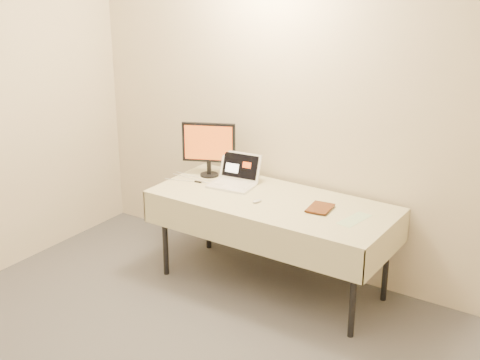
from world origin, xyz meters
The scene contains 9 objects.
back_wall centered at (0.00, 2.50, 1.35)m, with size 4.00×0.10×2.70m, color beige.
table centered at (0.00, 2.05, 0.68)m, with size 1.86×0.81×0.74m.
laptop centered at (-0.42, 2.17, 0.79)m, with size 0.38×0.36×0.23m.
monitor centered at (-0.71, 2.22, 1.00)m, with size 0.41×0.21×0.45m.
book centered at (0.31, 2.06, 0.85)m, with size 0.16×0.02×0.22m, color brown.
alarm_clock centered at (-0.41, 2.32, 0.76)m, with size 0.11×0.05×0.05m.
clicker centered at (-0.07, 1.94, 0.75)m, with size 0.04×0.08×0.02m, color silver.
paper_form centered at (0.67, 2.04, 0.74)m, with size 0.11×0.29×0.00m, color #B1D4A8.
usb_dongle centered at (-0.69, 2.03, 0.74)m, with size 0.06×0.02×0.01m, color black.
Camera 1 is at (2.37, -1.98, 2.61)m, focal length 50.00 mm.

